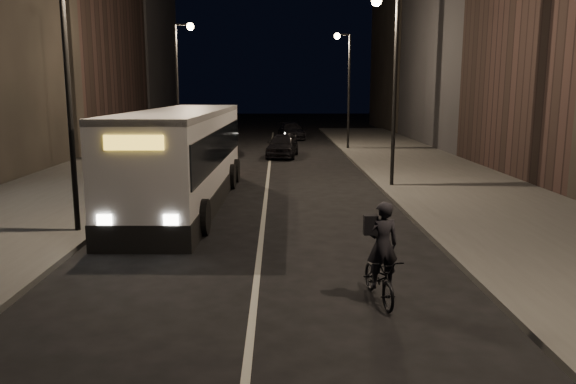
{
  "coord_description": "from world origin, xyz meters",
  "views": [
    {
      "loc": [
        0.51,
        -12.71,
        4.39
      ],
      "look_at": [
        0.79,
        2.99,
        1.5
      ],
      "focal_mm": 35.0,
      "sensor_mm": 36.0,
      "label": 1
    }
  ],
  "objects_px": {
    "streetlight_right_mid": "(389,66)",
    "streetlight_left_near": "(75,55)",
    "city_bus": "(184,153)",
    "car_mid": "(225,144)",
    "streetlight_right_far": "(345,75)",
    "streetlight_left_far": "(181,73)",
    "car_far": "(291,131)",
    "cyclist_on_bicycle": "(380,268)",
    "car_near": "(282,145)"
  },
  "relations": [
    {
      "from": "streetlight_left_far",
      "to": "city_bus",
      "type": "relative_size",
      "value": 0.6
    },
    {
      "from": "streetlight_right_far",
      "to": "streetlight_left_far",
      "type": "height_order",
      "value": "same"
    },
    {
      "from": "streetlight_right_mid",
      "to": "car_mid",
      "type": "distance_m",
      "value": 16.38
    },
    {
      "from": "streetlight_left_near",
      "to": "streetlight_left_far",
      "type": "distance_m",
      "value": 18.0
    },
    {
      "from": "streetlight_left_near",
      "to": "car_mid",
      "type": "distance_m",
      "value": 21.86
    },
    {
      "from": "car_mid",
      "to": "car_far",
      "type": "relative_size",
      "value": 0.89
    },
    {
      "from": "streetlight_left_far",
      "to": "car_far",
      "type": "distance_m",
      "value": 17.54
    },
    {
      "from": "streetlight_right_far",
      "to": "cyclist_on_bicycle",
      "type": "distance_m",
      "value": 30.08
    },
    {
      "from": "city_bus",
      "to": "streetlight_left_far",
      "type": "bearing_deg",
      "value": 101.04
    },
    {
      "from": "streetlight_right_far",
      "to": "car_far",
      "type": "bearing_deg",
      "value": 111.18
    },
    {
      "from": "city_bus",
      "to": "car_mid",
      "type": "height_order",
      "value": "city_bus"
    },
    {
      "from": "streetlight_left_near",
      "to": "city_bus",
      "type": "bearing_deg",
      "value": 64.19
    },
    {
      "from": "streetlight_left_near",
      "to": "city_bus",
      "type": "distance_m",
      "value": 6.19
    },
    {
      "from": "car_far",
      "to": "city_bus",
      "type": "bearing_deg",
      "value": -106.98
    },
    {
      "from": "streetlight_right_mid",
      "to": "car_near",
      "type": "relative_size",
      "value": 1.78
    },
    {
      "from": "streetlight_right_mid",
      "to": "streetlight_left_far",
      "type": "distance_m",
      "value": 14.62
    },
    {
      "from": "streetlight_right_far",
      "to": "streetlight_left_far",
      "type": "relative_size",
      "value": 1.0
    },
    {
      "from": "streetlight_right_far",
      "to": "streetlight_left_near",
      "type": "bearing_deg",
      "value": -113.96
    },
    {
      "from": "streetlight_left_far",
      "to": "streetlight_left_near",
      "type": "bearing_deg",
      "value": -90.0
    },
    {
      "from": "streetlight_right_mid",
      "to": "car_far",
      "type": "bearing_deg",
      "value": 98.15
    },
    {
      "from": "city_bus",
      "to": "car_near",
      "type": "xyz_separation_m",
      "value": [
        3.88,
        15.16,
        -1.19
      ]
    },
    {
      "from": "city_bus",
      "to": "cyclist_on_bicycle",
      "type": "xyz_separation_m",
      "value": [
        5.7,
        -10.25,
        -1.24
      ]
    },
    {
      "from": "streetlight_right_far",
      "to": "car_far",
      "type": "relative_size",
      "value": 1.65
    },
    {
      "from": "car_near",
      "to": "car_far",
      "type": "relative_size",
      "value": 0.93
    },
    {
      "from": "streetlight_right_far",
      "to": "streetlight_left_far",
      "type": "bearing_deg",
      "value": -150.64
    },
    {
      "from": "cyclist_on_bicycle",
      "to": "streetlight_right_far",
      "type": "bearing_deg",
      "value": 77.27
    },
    {
      "from": "streetlight_left_far",
      "to": "cyclist_on_bicycle",
      "type": "relative_size",
      "value": 3.74
    },
    {
      "from": "car_near",
      "to": "car_mid",
      "type": "relative_size",
      "value": 1.04
    },
    {
      "from": "streetlight_left_near",
      "to": "car_near",
      "type": "xyz_separation_m",
      "value": [
        6.13,
        19.81,
        -4.58
      ]
    },
    {
      "from": "car_mid",
      "to": "streetlight_left_near",
      "type": "bearing_deg",
      "value": 79.52
    },
    {
      "from": "streetlight_right_far",
      "to": "streetlight_left_near",
      "type": "relative_size",
      "value": 1.0
    },
    {
      "from": "city_bus",
      "to": "car_mid",
      "type": "bearing_deg",
      "value": 91.56
    },
    {
      "from": "cyclist_on_bicycle",
      "to": "car_near",
      "type": "bearing_deg",
      "value": 86.61
    },
    {
      "from": "streetlight_right_far",
      "to": "car_far",
      "type": "xyz_separation_m",
      "value": [
        -3.63,
        9.38,
        -4.65
      ]
    },
    {
      "from": "car_near",
      "to": "car_far",
      "type": "bearing_deg",
      "value": 92.84
    },
    {
      "from": "streetlight_left_near",
      "to": "car_near",
      "type": "height_order",
      "value": "streetlight_left_near"
    },
    {
      "from": "streetlight_left_near",
      "to": "car_near",
      "type": "distance_m",
      "value": 21.24
    },
    {
      "from": "streetlight_left_far",
      "to": "car_far",
      "type": "bearing_deg",
      "value": 65.44
    },
    {
      "from": "streetlight_left_near",
      "to": "cyclist_on_bicycle",
      "type": "height_order",
      "value": "streetlight_left_near"
    },
    {
      "from": "streetlight_left_far",
      "to": "car_mid",
      "type": "xyz_separation_m",
      "value": [
        2.22,
        3.25,
        -4.64
      ]
    },
    {
      "from": "streetlight_right_mid",
      "to": "cyclist_on_bicycle",
      "type": "bearing_deg",
      "value": -101.26
    },
    {
      "from": "city_bus",
      "to": "cyclist_on_bicycle",
      "type": "bearing_deg",
      "value": -59.46
    },
    {
      "from": "streetlight_right_mid",
      "to": "streetlight_left_near",
      "type": "xyz_separation_m",
      "value": [
        -10.66,
        -8.0,
        0.0
      ]
    },
    {
      "from": "streetlight_right_mid",
      "to": "car_near",
      "type": "xyz_separation_m",
      "value": [
        -4.53,
        11.81,
        -4.58
      ]
    },
    {
      "from": "streetlight_right_mid",
      "to": "streetlight_left_near",
      "type": "height_order",
      "value": "same"
    },
    {
      "from": "streetlight_right_mid",
      "to": "streetlight_right_far",
      "type": "distance_m",
      "value": 16.0
    },
    {
      "from": "streetlight_left_far",
      "to": "car_mid",
      "type": "height_order",
      "value": "streetlight_left_far"
    },
    {
      "from": "streetlight_right_far",
      "to": "car_mid",
      "type": "relative_size",
      "value": 1.85
    },
    {
      "from": "city_bus",
      "to": "streetlight_left_near",
      "type": "bearing_deg",
      "value": -114.36
    },
    {
      "from": "streetlight_right_mid",
      "to": "car_far",
      "type": "xyz_separation_m",
      "value": [
        -3.63,
        25.38,
        -4.65
      ]
    }
  ]
}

